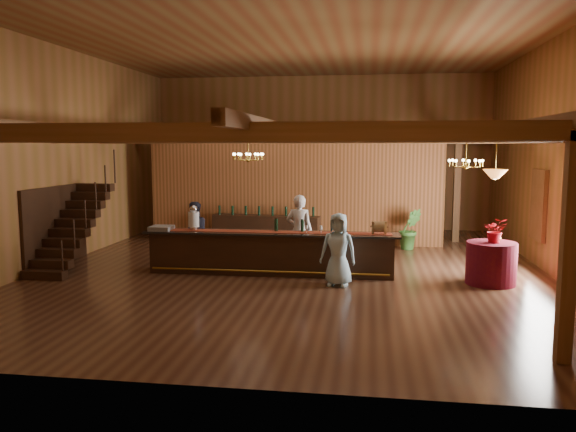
# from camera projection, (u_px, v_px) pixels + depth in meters

# --- Properties ---
(floor) EXTENTS (14.00, 14.00, 0.00)m
(floor) POSITION_uv_depth(u_px,v_px,m) (295.00, 268.00, 13.88)
(floor) COLOR #402418
(floor) RESTS_ON ground
(ceiling) EXTENTS (14.00, 14.00, 0.00)m
(ceiling) POSITION_uv_depth(u_px,v_px,m) (295.00, 39.00, 13.20)
(ceiling) COLOR brown
(ceiling) RESTS_ON wall_back
(wall_back) EXTENTS (12.00, 0.10, 5.50)m
(wall_back) POSITION_uv_depth(u_px,v_px,m) (320.00, 153.00, 20.41)
(wall_back) COLOR #965F35
(wall_back) RESTS_ON floor
(wall_front) EXTENTS (12.00, 0.10, 5.50)m
(wall_front) POSITION_uv_depth(u_px,v_px,m) (218.00, 167.00, 6.67)
(wall_front) COLOR #965F35
(wall_front) RESTS_ON floor
(wall_left) EXTENTS (0.10, 14.00, 5.50)m
(wall_left) POSITION_uv_depth(u_px,v_px,m) (63.00, 156.00, 14.39)
(wall_left) COLOR #965F35
(wall_left) RESTS_ON floor
(wall_right) EXTENTS (0.10, 14.00, 5.50)m
(wall_right) POSITION_uv_depth(u_px,v_px,m) (557.00, 157.00, 12.69)
(wall_right) COLOR #965F35
(wall_right) RESTS_ON floor
(beam_grid) EXTENTS (11.90, 13.90, 0.39)m
(beam_grid) POSITION_uv_depth(u_px,v_px,m) (298.00, 136.00, 13.98)
(beam_grid) COLOR brown
(beam_grid) RESTS_ON wall_left
(support_posts) EXTENTS (9.20, 10.20, 3.20)m
(support_posts) POSITION_uv_depth(u_px,v_px,m) (292.00, 206.00, 13.19)
(support_posts) COLOR brown
(support_posts) RESTS_ON floor
(partition_wall) EXTENTS (9.00, 0.18, 3.10)m
(partition_wall) POSITION_uv_depth(u_px,v_px,m) (294.00, 193.00, 17.20)
(partition_wall) COLOR brown
(partition_wall) RESTS_ON floor
(window_right_back) EXTENTS (0.12, 1.05, 1.75)m
(window_right_back) POSITION_uv_depth(u_px,v_px,m) (539.00, 205.00, 13.83)
(window_right_back) COLOR white
(window_right_back) RESTS_ON wall_right
(staircase) EXTENTS (1.00, 2.80, 2.00)m
(staircase) POSITION_uv_depth(u_px,v_px,m) (72.00, 228.00, 13.81)
(staircase) COLOR black
(staircase) RESTS_ON floor
(backroom_boxes) EXTENTS (4.10, 0.60, 1.10)m
(backroom_boxes) POSITION_uv_depth(u_px,v_px,m) (307.00, 218.00, 19.26)
(backroom_boxes) COLOR black
(backroom_boxes) RESTS_ON floor
(tasting_bar) EXTENTS (5.99, 0.82, 1.01)m
(tasting_bar) POSITION_uv_depth(u_px,v_px,m) (271.00, 253.00, 13.16)
(tasting_bar) COLOR black
(tasting_bar) RESTS_ON floor
(beverage_dispenser) EXTENTS (0.26, 0.26, 0.60)m
(beverage_dispenser) POSITION_uv_depth(u_px,v_px,m) (194.00, 218.00, 13.36)
(beverage_dispenser) COLOR silver
(beverage_dispenser) RESTS_ON tasting_bar
(glass_rack_tray) EXTENTS (0.50, 0.50, 0.10)m
(glass_rack_tray) POSITION_uv_depth(u_px,v_px,m) (161.00, 228.00, 13.40)
(glass_rack_tray) COLOR gray
(glass_rack_tray) RESTS_ON tasting_bar
(raffle_drum) EXTENTS (0.34, 0.24, 0.30)m
(raffle_drum) POSITION_uv_depth(u_px,v_px,m) (379.00, 227.00, 12.70)
(raffle_drum) COLOR brown
(raffle_drum) RESTS_ON tasting_bar
(bar_bottle_0) EXTENTS (0.07, 0.07, 0.30)m
(bar_bottle_0) POSITION_uv_depth(u_px,v_px,m) (276.00, 225.00, 13.18)
(bar_bottle_0) COLOR black
(bar_bottle_0) RESTS_ON tasting_bar
(bar_bottle_1) EXTENTS (0.07, 0.07, 0.30)m
(bar_bottle_1) POSITION_uv_depth(u_px,v_px,m) (276.00, 225.00, 13.18)
(bar_bottle_1) COLOR black
(bar_bottle_1) RESTS_ON tasting_bar
(bar_bottle_2) EXTENTS (0.07, 0.07, 0.30)m
(bar_bottle_2) POSITION_uv_depth(u_px,v_px,m) (302.00, 226.00, 13.10)
(bar_bottle_2) COLOR black
(bar_bottle_2) RESTS_ON tasting_bar
(backbar_shelf) EXTENTS (3.30, 0.85, 0.92)m
(backbar_shelf) POSITION_uv_depth(u_px,v_px,m) (266.00, 231.00, 16.91)
(backbar_shelf) COLOR black
(backbar_shelf) RESTS_ON floor
(round_table) EXTENTS (1.07, 1.07, 0.92)m
(round_table) POSITION_uv_depth(u_px,v_px,m) (491.00, 263.00, 12.20)
(round_table) COLOR #480519
(round_table) RESTS_ON floor
(chandelier_left) EXTENTS (0.80, 0.80, 0.63)m
(chandelier_left) POSITION_uv_depth(u_px,v_px,m) (248.00, 156.00, 14.60)
(chandelier_left) COLOR #A37F2A
(chandelier_left) RESTS_ON beam_grid
(chandelier_right) EXTENTS (0.80, 0.80, 0.76)m
(chandelier_right) POSITION_uv_depth(u_px,v_px,m) (466.00, 163.00, 13.38)
(chandelier_right) COLOR #A37F2A
(chandelier_right) RESTS_ON beam_grid
(pendant_lamp) EXTENTS (0.52, 0.52, 0.90)m
(pendant_lamp) POSITION_uv_depth(u_px,v_px,m) (495.00, 174.00, 11.96)
(pendant_lamp) COLOR #A37F2A
(pendant_lamp) RESTS_ON beam_grid
(bartender) EXTENTS (0.69, 0.48, 1.81)m
(bartender) POSITION_uv_depth(u_px,v_px,m) (299.00, 231.00, 13.89)
(bartender) COLOR silver
(bartender) RESTS_ON floor
(staff_second) EXTENTS (0.97, 0.90, 1.60)m
(staff_second) POSITION_uv_depth(u_px,v_px,m) (194.00, 233.00, 14.28)
(staff_second) COLOR #26283B
(staff_second) RESTS_ON floor
(guest) EXTENTS (0.85, 0.63, 1.58)m
(guest) POSITION_uv_depth(u_px,v_px,m) (338.00, 250.00, 12.02)
(guest) COLOR #A3CEE1
(guest) RESTS_ON floor
(floor_plant) EXTENTS (0.76, 0.66, 1.20)m
(floor_plant) POSITION_uv_depth(u_px,v_px,m) (410.00, 229.00, 16.28)
(floor_plant) COLOR #39702A
(floor_plant) RESTS_ON floor
(table_flowers) EXTENTS (0.51, 0.44, 0.54)m
(table_flowers) POSITION_uv_depth(u_px,v_px,m) (495.00, 230.00, 12.05)
(table_flowers) COLOR #A50B15
(table_flowers) RESTS_ON round_table
(table_vase) EXTENTS (0.18, 0.18, 0.30)m
(table_vase) POSITION_uv_depth(u_px,v_px,m) (497.00, 235.00, 12.21)
(table_vase) COLOR #A37F2A
(table_vase) RESTS_ON round_table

